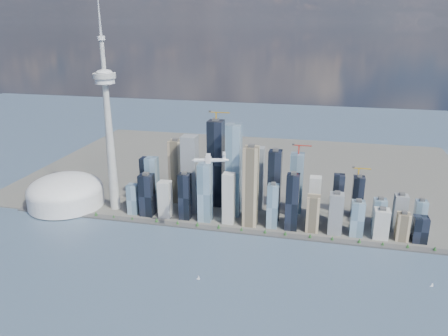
% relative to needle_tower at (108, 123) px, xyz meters
% --- Properties ---
extents(ground, '(4000.00, 4000.00, 0.00)m').
position_rel_needle_tower_xyz_m(ground, '(300.00, -310.00, -235.84)').
color(ground, '#384D62').
rests_on(ground, ground).
extents(seawall, '(1100.00, 22.00, 4.00)m').
position_rel_needle_tower_xyz_m(seawall, '(300.00, -60.00, -233.84)').
color(seawall, '#383838').
rests_on(seawall, ground).
extents(land, '(1400.00, 900.00, 3.00)m').
position_rel_needle_tower_xyz_m(land, '(300.00, 390.00, -234.34)').
color(land, '#4C4C47').
rests_on(land, ground).
extents(shoreline_trees, '(960.53, 7.20, 8.80)m').
position_rel_needle_tower_xyz_m(shoreline_trees, '(300.00, -60.00, -227.06)').
color(shoreline_trees, '#3F2D1E').
rests_on(shoreline_trees, seawall).
extents(skyscraper_cluster, '(736.00, 142.00, 260.35)m').
position_rel_needle_tower_xyz_m(skyscraper_cluster, '(359.62, 26.82, -155.00)').
color(skyscraper_cluster, black).
rests_on(skyscraper_cluster, land).
extents(needle_tower, '(56.00, 56.00, 550.50)m').
position_rel_needle_tower_xyz_m(needle_tower, '(0.00, 0.00, 0.00)').
color(needle_tower, gray).
rests_on(needle_tower, land).
extents(dome_stadium, '(200.00, 200.00, 86.00)m').
position_rel_needle_tower_xyz_m(dome_stadium, '(-140.00, -10.00, -196.40)').
color(dome_stadium, silver).
rests_on(dome_stadium, land).
extents(airplane, '(79.34, 70.72, 19.57)m').
position_rel_needle_tower_xyz_m(airplane, '(299.98, -132.02, -35.21)').
color(airplane, silver).
rests_on(airplane, ground).
extents(sailboat_west, '(7.18, 2.07, 9.99)m').
position_rel_needle_tower_xyz_m(sailboat_west, '(312.38, -277.91, -232.63)').
color(sailboat_west, white).
rests_on(sailboat_west, ground).
extents(sailboat_east, '(6.48, 2.64, 8.95)m').
position_rel_needle_tower_xyz_m(sailboat_east, '(753.66, -202.44, -232.97)').
color(sailboat_east, white).
rests_on(sailboat_east, ground).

